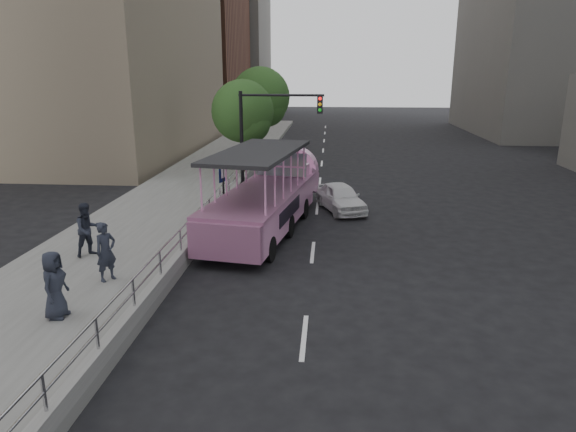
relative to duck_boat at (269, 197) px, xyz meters
name	(u,v)px	position (x,y,z in m)	size (l,w,h in m)	color
ground	(272,300)	(0.87, -6.94, -1.23)	(160.00, 160.00, 0.00)	black
sidewalk	(175,202)	(-4.88, 3.06, -1.08)	(5.50, 80.00, 0.30)	gray
kerb_wall	(181,256)	(-2.25, -4.94, -0.75)	(0.24, 30.00, 0.36)	#ADADA7
guardrail	(180,236)	(-2.25, -4.94, -0.09)	(0.07, 22.00, 0.71)	#B4B4B9
duck_boat	(269,197)	(0.00, 0.00, 0.00)	(3.97, 10.27, 3.33)	black
car	(341,197)	(2.93, 2.75, -0.61)	(1.48, 3.66, 1.25)	white
pedestrian_near	(106,252)	(-3.92, -6.62, -0.07)	(0.63, 0.42, 1.73)	#262B38
pedestrian_mid	(88,229)	(-5.38, -4.67, -0.05)	(0.86, 0.67, 1.77)	#262B38
pedestrian_far	(54,285)	(-4.19, -8.97, -0.08)	(0.83, 0.54, 1.70)	#262B38
parking_sign	(223,185)	(-1.87, 0.06, 0.47)	(0.21, 0.59, 2.72)	black
traffic_signal	(265,126)	(-0.83, 5.56, 2.26)	(4.20, 0.32, 5.20)	black
street_tree_near	(244,114)	(-2.43, 8.99, 2.58)	(3.52, 3.52, 5.72)	#39241A
street_tree_far	(262,99)	(-2.23, 14.99, 3.07)	(3.97, 3.97, 6.45)	#39241A
midrise_brick	(160,8)	(-17.13, 41.06, 11.77)	(18.00, 16.00, 26.00)	brown
midrise_stone_b	(211,43)	(-15.13, 57.06, 8.77)	(16.00, 14.00, 20.00)	slate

